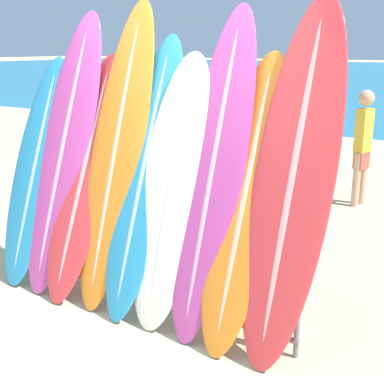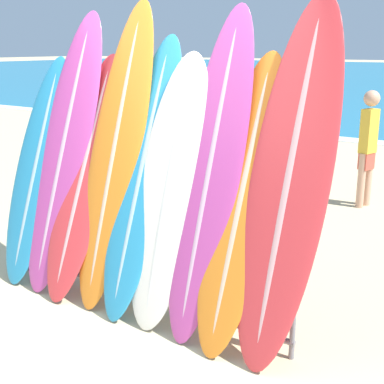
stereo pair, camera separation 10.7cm
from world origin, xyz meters
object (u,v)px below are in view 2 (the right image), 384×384
Objects in this scene: surfboard_slot_2 at (85,176)px; person_near_water at (368,144)px; surfboard_rack at (137,258)px; surfboard_slot_7 at (242,202)px; surfboard_slot_6 at (211,173)px; surfboard_slot_1 at (65,150)px; surfboard_slot_3 at (116,154)px; person_far_left at (282,115)px; person_mid_beach at (305,126)px; surfboard_slot_0 at (37,169)px; surfboard_slot_8 at (290,180)px; surfboard_slot_4 at (143,176)px; surfboard_slot_5 at (169,191)px.

person_near_water is at bearing 71.40° from surfboard_slot_2.
surfboard_slot_7 is (0.90, 0.08, 0.60)m from surfboard_rack.
surfboard_slot_1 is at bearing 179.66° from surfboard_slot_6.
person_far_left is at bearing 100.07° from surfboard_slot_3.
surfboard_slot_7 is at bearing 132.80° from person_mid_beach.
surfboard_slot_8 is at bearing 1.72° from surfboard_slot_0.
surfboard_slot_3 is 1.52m from surfboard_slot_8.
surfboard_slot_3 reaches higher than surfboard_slot_0.
surfboard_slot_4 reaches higher than surfboard_slot_7.
surfboard_slot_7 is 1.20× the size of person_far_left.
surfboard_slot_0 is 1.12× the size of person_mid_beach.
surfboard_slot_0 is 1.83m from surfboard_slot_6.
surfboard_slot_4 is at bearing -177.78° from surfboard_slot_6.
surfboard_rack is at bearing -169.46° from surfboard_slot_6.
person_near_water is (0.68, 3.92, 0.41)m from surfboard_rack.
surfboard_slot_4 is at bearing 172.15° from surfboard_slot_5.
surfboard_slot_7 is at bearing 2.70° from surfboard_slot_5.
surfboard_slot_1 reaches higher than surfboard_slot_4.
surfboard_slot_4 is 0.89× the size of surfboard_slot_8.
surfboard_slot_8 reaches higher than person_near_water.
surfboard_slot_7 reaches higher than surfboard_slot_5.
surfboard_slot_7 is (1.79, -0.04, -0.17)m from surfboard_slot_1.
surfboard_slot_2 is at bearing -177.97° from surfboard_slot_6.
surfboard_rack is at bearing -2.82° from surfboard_slot_0.
person_far_left is (-0.04, 5.39, -0.07)m from surfboard_slot_0.
surfboard_slot_4 is at bearing 1.56° from surfboard_slot_0.
surfboard_slot_3 is 0.92m from surfboard_slot_6.
person_far_left is at bearing 93.72° from surfboard_slot_1.
person_near_water is (-0.22, 3.84, -0.19)m from surfboard_slot_7.
surfboard_slot_6 is (0.91, -0.01, -0.03)m from surfboard_slot_3.
surfboard_slot_5 is 0.96m from surfboard_slot_8.
surfboard_slot_5 is 1.20× the size of person_far_left.
surfboard_slot_3 is at bearing -0.35° from surfboard_slot_1.
surfboard_rack is 0.85m from surfboard_slot_2.
surfboard_slot_8 reaches higher than surfboard_slot_1.
person_near_water is at bearing 84.28° from surfboard_slot_5.
surfboard_slot_2 is 0.85× the size of surfboard_slot_6.
surfboard_slot_1 is 0.60m from surfboard_slot_3.
surfboard_slot_5 is 0.84× the size of surfboard_slot_8.
surfboard_rack is 1.33m from surfboard_slot_0.
surfboard_slot_5 is 0.86× the size of surfboard_slot_6.
surfboard_slot_0 is 0.58m from surfboard_slot_2.
surfboard_slot_5 reaches higher than surfboard_slot_0.
surfboard_slot_1 is at bearing 12.16° from surfboard_slot_0.
surfboard_slot_4 is (0.01, 0.09, 0.66)m from surfboard_rack.
surfboard_rack is 1.15× the size of surfboard_slot_6.
person_mid_beach is (0.90, 4.09, -0.03)m from surfboard_slot_0.
surfboard_slot_7 is at bearing 5.12° from surfboard_rack.
surfboard_slot_5 is (0.29, -0.04, -0.07)m from surfboard_slot_4.
surfboard_slot_1 reaches higher than person_mid_beach.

